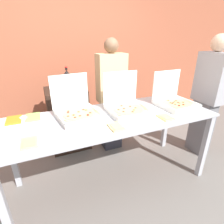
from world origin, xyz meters
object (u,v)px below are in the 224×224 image
object	(u,v)px
pizza_box_near_left	(174,100)
soda_can_silver	(55,83)
paper_plate_front_right	(29,143)
person_guest_cap	(111,96)
paper_plate_front_left	(116,127)
soda_bottle	(67,80)
veggie_tray	(24,120)
pizza_box_far_right	(126,105)
person_guest_plaid	(208,96)
paper_plate_front_center	(165,118)
pizza_box_near_right	(76,109)

from	to	relation	value
pizza_box_near_left	soda_can_silver	xyz separation A→B (m)	(-1.27, 1.12, 0.07)
paper_plate_front_right	person_guest_cap	world-z (taller)	person_guest_cap
paper_plate_front_left	soda_bottle	distance (m)	1.25
veggie_tray	soda_can_silver	size ratio (longest dim) A/B	3.10
pizza_box_far_right	paper_plate_front_right	world-z (taller)	pizza_box_far_right
pizza_box_far_right	person_guest_plaid	world-z (taller)	person_guest_plaid
soda_bottle	person_guest_plaid	bearing A→B (deg)	-26.72
soda_can_silver	pizza_box_far_right	bearing A→B (deg)	-58.21
paper_plate_front_right	soda_can_silver	distance (m)	1.42
paper_plate_front_right	soda_bottle	size ratio (longest dim) A/B	0.68
pizza_box_far_right	person_guest_cap	bearing A→B (deg)	83.78
paper_plate_front_center	veggie_tray	bearing A→B (deg)	159.93
pizza_box_near_right	person_guest_cap	distance (m)	0.81
paper_plate_front_right	person_guest_cap	distance (m)	1.42
pizza_box_near_right	soda_can_silver	xyz separation A→B (m)	(-0.11, 0.96, 0.07)
pizza_box_near_right	person_guest_cap	size ratio (longest dim) A/B	0.30
pizza_box_near_left	soda_bottle	world-z (taller)	soda_bottle
pizza_box_near_right	paper_plate_front_left	xyz separation A→B (m)	(0.27, -0.44, -0.06)
soda_bottle	soda_can_silver	size ratio (longest dim) A/B	2.58
pizza_box_near_right	soda_bottle	size ratio (longest dim) A/B	1.52
pizza_box_far_right	paper_plate_front_right	distance (m)	1.06
pizza_box_near_right	person_guest_plaid	xyz separation A→B (m)	(1.82, -0.11, -0.06)
pizza_box_near_left	soda_bottle	bearing A→B (deg)	137.41
pizza_box_far_right	paper_plate_front_left	world-z (taller)	pizza_box_far_right
pizza_box_far_right	veggie_tray	bearing A→B (deg)	173.50
veggie_tray	person_guest_plaid	bearing A→B (deg)	-3.86
person_guest_plaid	veggie_tray	bearing A→B (deg)	86.14
paper_plate_front_center	paper_plate_front_right	world-z (taller)	same
veggie_tray	person_guest_plaid	size ratio (longest dim) A/B	0.23
pizza_box_near_left	pizza_box_far_right	world-z (taller)	pizza_box_far_right
paper_plate_front_right	veggie_tray	world-z (taller)	veggie_tray
paper_plate_front_center	pizza_box_far_right	bearing A→B (deg)	127.96
paper_plate_front_right	person_guest_cap	xyz separation A→B (m)	(1.08, 0.92, -0.02)
veggie_tray	paper_plate_front_left	bearing A→B (deg)	-31.58
pizza_box_near_left	soda_can_silver	distance (m)	1.70
paper_plate_front_right	veggie_tray	distance (m)	0.46
person_guest_plaid	pizza_box_near_right	bearing A→B (deg)	86.50
pizza_box_near_left	veggie_tray	distance (m)	1.69
paper_plate_front_left	paper_plate_front_center	bearing A→B (deg)	-0.67
paper_plate_front_left	pizza_box_near_left	bearing A→B (deg)	17.25
pizza_box_near_right	paper_plate_front_left	distance (m)	0.52
paper_plate_front_left	veggie_tray	xyz separation A→B (m)	(-0.78, 0.48, 0.01)
veggie_tray	pizza_box_near_left	bearing A→B (deg)	-6.90
paper_plate_front_left	pizza_box_near_right	bearing A→B (deg)	121.74
pizza_box_near_left	person_guest_plaid	bearing A→B (deg)	1.51
soda_bottle	person_guest_cap	xyz separation A→B (m)	(0.56, -0.26, -0.24)
paper_plate_front_center	person_guest_plaid	distance (m)	1.05
pizza_box_near_right	person_guest_cap	xyz separation A→B (m)	(0.62, 0.51, -0.09)
pizza_box_near_left	paper_plate_front_right	world-z (taller)	pizza_box_near_left
soda_bottle	pizza_box_near_left	bearing A→B (deg)	-40.10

